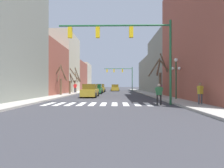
{
  "coord_description": "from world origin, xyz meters",
  "views": [
    {
      "loc": [
        1.0,
        -15.9,
        1.56
      ],
      "look_at": [
        0.07,
        26.64,
        1.79
      ],
      "focal_mm": 28.0,
      "sensor_mm": 36.0,
      "label": 1
    }
  ],
  "objects_px": {
    "car_parked_left_near": "(97,89)",
    "street_tree_right_mid": "(71,83)",
    "pedestrian_on_right_sidewalk": "(159,92)",
    "street_tree_left_mid": "(160,75)",
    "street_lamp_right_corner": "(176,70)",
    "pedestrian_on_left_sidewalk": "(75,87)",
    "street_tree_right_far": "(76,81)",
    "car_parked_left_mid": "(90,91)",
    "pedestrian_waiting_at_curb": "(160,88)",
    "pedestrian_near_right_corner": "(200,91)",
    "car_parked_right_mid": "(115,88)",
    "street_tree_right_near": "(61,80)",
    "car_driving_away_lane": "(100,88)",
    "traffic_signal_far": "(122,73)",
    "traffic_signal_near": "(129,41)"
  },
  "relations": [
    {
      "from": "street_lamp_right_corner",
      "to": "street_tree_right_far",
      "type": "bearing_deg",
      "value": 130.97
    },
    {
      "from": "pedestrian_near_right_corner",
      "to": "pedestrian_on_left_sidewalk",
      "type": "bearing_deg",
      "value": 100.99
    },
    {
      "from": "traffic_signal_near",
      "to": "street_tree_right_mid",
      "type": "bearing_deg",
      "value": 120.0
    },
    {
      "from": "pedestrian_on_left_sidewalk",
      "to": "car_parked_right_mid",
      "type": "bearing_deg",
      "value": 35.55
    },
    {
      "from": "car_parked_left_near",
      "to": "car_parked_left_mid",
      "type": "distance_m",
      "value": 8.71
    },
    {
      "from": "traffic_signal_far",
      "to": "car_parked_right_mid",
      "type": "xyz_separation_m",
      "value": [
        -1.74,
        -1.4,
        -3.89
      ]
    },
    {
      "from": "car_parked_left_mid",
      "to": "pedestrian_waiting_at_curb",
      "type": "height_order",
      "value": "pedestrian_waiting_at_curb"
    },
    {
      "from": "street_lamp_right_corner",
      "to": "car_parked_left_near",
      "type": "xyz_separation_m",
      "value": [
        -9.47,
        13.53,
        -2.28
      ]
    },
    {
      "from": "street_lamp_right_corner",
      "to": "car_parked_right_mid",
      "type": "xyz_separation_m",
      "value": [
        -6.24,
        26.99,
        -2.28
      ]
    },
    {
      "from": "street_lamp_right_corner",
      "to": "car_parked_left_mid",
      "type": "height_order",
      "value": "street_lamp_right_corner"
    },
    {
      "from": "traffic_signal_far",
      "to": "pedestrian_waiting_at_curb",
      "type": "bearing_deg",
      "value": -78.35
    },
    {
      "from": "street_tree_right_near",
      "to": "street_tree_left_mid",
      "type": "relative_size",
      "value": 0.8
    },
    {
      "from": "car_parked_left_near",
      "to": "street_tree_right_mid",
      "type": "distance_m",
      "value": 5.01
    },
    {
      "from": "traffic_signal_near",
      "to": "street_tree_right_mid",
      "type": "distance_m",
      "value": 16.79
    },
    {
      "from": "pedestrian_near_right_corner",
      "to": "street_tree_left_mid",
      "type": "xyz_separation_m",
      "value": [
        -0.57,
        9.33,
        1.73
      ]
    },
    {
      "from": "car_driving_away_lane",
      "to": "car_parked_right_mid",
      "type": "relative_size",
      "value": 1.14
    },
    {
      "from": "traffic_signal_far",
      "to": "street_tree_left_mid",
      "type": "xyz_separation_m",
      "value": [
        4.06,
        -23.82,
        -1.86
      ]
    },
    {
      "from": "street_lamp_right_corner",
      "to": "street_tree_right_near",
      "type": "height_order",
      "value": "street_tree_right_near"
    },
    {
      "from": "pedestrian_near_right_corner",
      "to": "car_parked_left_mid",
      "type": "bearing_deg",
      "value": 110.2
    },
    {
      "from": "traffic_signal_near",
      "to": "street_lamp_right_corner",
      "type": "height_order",
      "value": "traffic_signal_near"
    },
    {
      "from": "car_parked_left_near",
      "to": "street_tree_right_far",
      "type": "xyz_separation_m",
      "value": [
        -4.28,
        2.32,
        1.49
      ]
    },
    {
      "from": "pedestrian_waiting_at_curb",
      "to": "street_tree_right_far",
      "type": "relative_size",
      "value": 0.35
    },
    {
      "from": "street_lamp_right_corner",
      "to": "car_parked_left_near",
      "type": "height_order",
      "value": "street_lamp_right_corner"
    },
    {
      "from": "pedestrian_on_right_sidewalk",
      "to": "street_tree_left_mid",
      "type": "height_order",
      "value": "street_tree_left_mid"
    },
    {
      "from": "car_parked_left_near",
      "to": "car_driving_away_lane",
      "type": "relative_size",
      "value": 0.99
    },
    {
      "from": "car_parked_left_near",
      "to": "car_parked_left_mid",
      "type": "height_order",
      "value": "car_parked_left_near"
    },
    {
      "from": "street_tree_left_mid",
      "to": "pedestrian_on_right_sidewalk",
      "type": "bearing_deg",
      "value": -104.69
    },
    {
      "from": "car_parked_right_mid",
      "to": "pedestrian_waiting_at_curb",
      "type": "bearing_deg",
      "value": -163.09
    },
    {
      "from": "car_parked_right_mid",
      "to": "pedestrian_near_right_corner",
      "type": "relative_size",
      "value": 2.67
    },
    {
      "from": "pedestrian_on_right_sidewalk",
      "to": "street_tree_left_mid",
      "type": "bearing_deg",
      "value": 66.29
    },
    {
      "from": "street_tree_right_mid",
      "to": "pedestrian_waiting_at_curb",
      "type": "bearing_deg",
      "value": -17.32
    },
    {
      "from": "traffic_signal_far",
      "to": "car_parked_left_mid",
      "type": "height_order",
      "value": "traffic_signal_far"
    },
    {
      "from": "pedestrian_on_right_sidewalk",
      "to": "street_tree_right_mid",
      "type": "relative_size",
      "value": 0.4
    },
    {
      "from": "pedestrian_on_left_sidewalk",
      "to": "street_tree_left_mid",
      "type": "height_order",
      "value": "street_tree_left_mid"
    },
    {
      "from": "pedestrian_waiting_at_curb",
      "to": "street_tree_right_near",
      "type": "relative_size",
      "value": 0.38
    },
    {
      "from": "pedestrian_on_right_sidewalk",
      "to": "pedestrian_near_right_corner",
      "type": "distance_m",
      "value": 2.92
    },
    {
      "from": "pedestrian_on_left_sidewalk",
      "to": "street_lamp_right_corner",
      "type": "bearing_deg",
      "value": -70.92
    },
    {
      "from": "pedestrian_waiting_at_curb",
      "to": "pedestrian_on_left_sidewalk",
      "type": "xyz_separation_m",
      "value": [
        -13.62,
        8.09,
        0.09
      ]
    },
    {
      "from": "pedestrian_on_right_sidewalk",
      "to": "car_driving_away_lane",
      "type": "bearing_deg",
      "value": 96.48
    },
    {
      "from": "traffic_signal_far",
      "to": "street_tree_right_mid",
      "type": "relative_size",
      "value": 1.8
    },
    {
      "from": "street_tree_right_mid",
      "to": "street_tree_right_near",
      "type": "distance_m",
      "value": 3.23
    },
    {
      "from": "street_tree_right_far",
      "to": "street_tree_right_mid",
      "type": "bearing_deg",
      "value": -85.05
    },
    {
      "from": "street_lamp_right_corner",
      "to": "pedestrian_on_right_sidewalk",
      "type": "distance_m",
      "value": 5.35
    },
    {
      "from": "traffic_signal_far",
      "to": "car_driving_away_lane",
      "type": "distance_m",
      "value": 10.26
    },
    {
      "from": "pedestrian_on_left_sidewalk",
      "to": "street_tree_right_far",
      "type": "bearing_deg",
      "value": 72.94
    },
    {
      "from": "street_lamp_right_corner",
      "to": "pedestrian_near_right_corner",
      "type": "height_order",
      "value": "street_lamp_right_corner"
    },
    {
      "from": "car_driving_away_lane",
      "to": "street_tree_left_mid",
      "type": "height_order",
      "value": "street_tree_left_mid"
    },
    {
      "from": "street_tree_left_mid",
      "to": "car_parked_left_near",
      "type": "bearing_deg",
      "value": 135.22
    },
    {
      "from": "car_parked_left_mid",
      "to": "street_tree_right_near",
      "type": "relative_size",
      "value": 1.1
    },
    {
      "from": "street_lamp_right_corner",
      "to": "street_tree_right_far",
      "type": "height_order",
      "value": "street_tree_right_far"
    }
  ]
}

